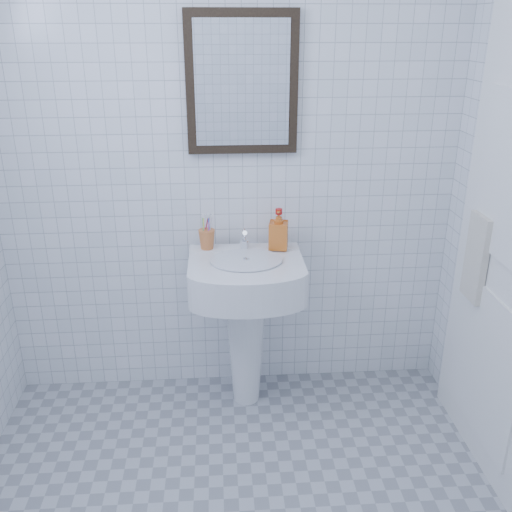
{
  "coord_description": "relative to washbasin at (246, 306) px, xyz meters",
  "views": [
    {
      "loc": [
        -0.05,
        -1.45,
        1.79
      ],
      "look_at": [
        0.11,
        0.86,
        0.85
      ],
      "focal_mm": 40.0,
      "sensor_mm": 36.0,
      "label": 1
    }
  ],
  "objects": [
    {
      "name": "wall_back",
      "position": [
        -0.07,
        0.22,
        0.71
      ],
      "size": [
        2.2,
        0.02,
        2.5
      ],
      "primitive_type": "cube",
      "color": "white",
      "rests_on": "ground"
    },
    {
      "name": "toothbrush_cup",
      "position": [
        -0.18,
        0.11,
        0.31
      ],
      "size": [
        0.1,
        0.1,
        0.09
      ],
      "primitive_type": null,
      "rotation": [
        0.0,
        0.0,
        0.43
      ],
      "color": "#D37237",
      "rests_on": "washbasin"
    },
    {
      "name": "wall_mirror",
      "position": [
        0.0,
        0.2,
        1.01
      ],
      "size": [
        0.5,
        0.04,
        0.62
      ],
      "color": "black",
      "rests_on": "wall_back"
    },
    {
      "name": "bathroom_door",
      "position": [
        1.01,
        -0.43,
        0.46
      ],
      "size": [
        0.04,
        0.8,
        2.0
      ],
      "primitive_type": "cube",
      "color": "white",
      "rests_on": "ground"
    },
    {
      "name": "washbasin",
      "position": [
        0.0,
        0.0,
        0.0
      ],
      "size": [
        0.52,
        0.38,
        0.81
      ],
      "color": "white",
      "rests_on": "ground"
    },
    {
      "name": "soap_dispenser",
      "position": [
        0.16,
        0.09,
        0.36
      ],
      "size": [
        0.1,
        0.1,
        0.19
      ],
      "primitive_type": "imported",
      "rotation": [
        0.0,
        0.0,
        -0.19
      ],
      "color": "#D05014",
      "rests_on": "washbasin"
    },
    {
      "name": "hand_towel",
      "position": [
        0.97,
        -0.26,
        0.33
      ],
      "size": [
        0.03,
        0.16,
        0.38
      ],
      "primitive_type": "cube",
      "color": "silver",
      "rests_on": "towel_ring"
    },
    {
      "name": "faucet",
      "position": [
        0.0,
        0.1,
        0.3
      ],
      "size": [
        0.04,
        0.09,
        0.11
      ],
      "color": "white",
      "rests_on": "washbasin"
    },
    {
      "name": "towel_ring",
      "position": [
        0.99,
        -0.26,
        0.51
      ],
      "size": [
        0.01,
        0.18,
        0.18
      ],
      "primitive_type": "torus",
      "rotation": [
        0.0,
        1.57,
        0.0
      ],
      "color": "white",
      "rests_on": "wall_right"
    }
  ]
}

